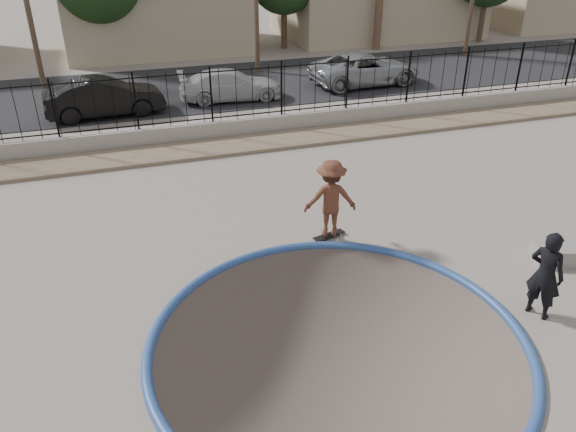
% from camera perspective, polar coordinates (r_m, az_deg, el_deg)
% --- Properties ---
extents(ground, '(120.00, 120.00, 2.20)m').
position_cam_1_polar(ground, '(22.01, -8.24, 6.64)').
color(ground, gray).
rests_on(ground, ground).
extents(bowl_pit, '(6.84, 6.84, 1.80)m').
position_cam_1_polar(bowl_pit, '(10.52, 5.13, -12.68)').
color(bowl_pit, '#4D413B').
rests_on(bowl_pit, ground).
extents(coping_ring, '(7.04, 7.04, 0.20)m').
position_cam_1_polar(coping_ring, '(10.52, 5.13, -12.68)').
color(coping_ring, '#2C4D90').
rests_on(coping_ring, ground).
extents(rock_strip, '(42.00, 1.60, 0.11)m').
position_cam_1_polar(rock_strip, '(19.02, -6.88, 6.97)').
color(rock_strip, '#8F7B5E').
rests_on(rock_strip, ground).
extents(retaining_wall, '(42.00, 0.45, 0.60)m').
position_cam_1_polar(retaining_wall, '(19.95, -7.59, 8.70)').
color(retaining_wall, gray).
rests_on(retaining_wall, ground).
extents(fence, '(40.00, 0.04, 1.80)m').
position_cam_1_polar(fence, '(19.59, -7.81, 12.01)').
color(fence, black).
rests_on(fence, retaining_wall).
extents(street, '(90.00, 8.00, 0.04)m').
position_cam_1_polar(street, '(26.37, -10.51, 12.65)').
color(street, black).
rests_on(street, ground).
extents(house_center, '(10.60, 8.60, 3.90)m').
position_cam_1_polar(house_center, '(35.25, -13.32, 19.48)').
color(house_center, tan).
rests_on(house_center, ground).
extents(house_east, '(12.60, 8.60, 3.90)m').
position_cam_1_polar(house_east, '(39.14, 8.87, 20.67)').
color(house_east, tan).
rests_on(house_east, ground).
extents(skater, '(1.36, 0.97, 1.90)m').
position_cam_1_polar(skater, '(13.17, 4.33, 1.40)').
color(skater, brown).
rests_on(skater, ground).
extents(skateboard, '(0.87, 0.43, 0.07)m').
position_cam_1_polar(skateboard, '(13.59, 4.20, -1.96)').
color(skateboard, black).
rests_on(skateboard, ground).
extents(videographer, '(0.68, 0.79, 1.82)m').
position_cam_1_polar(videographer, '(11.66, 24.70, -5.45)').
color(videographer, black).
rests_on(videographer, ground).
extents(concrete_ledge, '(1.74, 1.19, 0.40)m').
position_cam_1_polar(concrete_ledge, '(14.10, 26.77, -3.38)').
color(concrete_ledge, gray).
rests_on(concrete_ledge, ground).
extents(car_b, '(4.52, 1.89, 1.45)m').
position_cam_1_polar(car_b, '(22.99, -18.15, 11.39)').
color(car_b, black).
rests_on(car_b, street).
extents(car_c, '(4.38, 2.01, 1.24)m').
position_cam_1_polar(car_c, '(24.15, -5.85, 13.12)').
color(car_c, '#B9B9BB').
rests_on(car_c, street).
extents(car_d, '(5.18, 2.62, 1.40)m').
position_cam_1_polar(car_d, '(26.57, 7.84, 14.57)').
color(car_d, '#969A9E').
rests_on(car_d, street).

